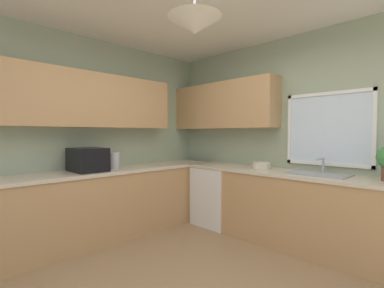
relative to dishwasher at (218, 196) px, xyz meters
The scene contains 8 objects.
room_shell 1.79m from the dishwasher, 77.45° to the right, with size 4.25×4.01×2.72m.
counter_run_left 1.73m from the dishwasher, 112.37° to the right, with size 0.65×3.62×0.90m.
counter_run_back 1.31m from the dishwasher, ahead, with size 3.34×0.65×0.90m.
dishwasher is the anchor object (origin of this frame).
microwave 1.94m from the dishwasher, 110.98° to the right, with size 0.48×0.36×0.29m, color black.
kettle 1.62m from the dishwasher, 115.03° to the right, with size 0.14×0.14×0.22m, color #B7B7BC.
sink_assembly 1.54m from the dishwasher, ahead, with size 0.66×0.40×0.19m.
bowl 0.90m from the dishwasher, ahead, with size 0.24×0.24×0.09m, color beige.
Camera 1 is at (1.61, -1.62, 1.37)m, focal length 26.10 mm.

